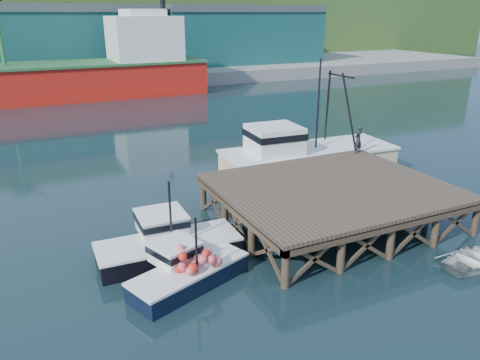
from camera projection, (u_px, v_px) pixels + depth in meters
ground at (241, 240)px, 23.87m from camera, size 300.00×300.00×0.00m
wharf at (334, 189)px, 25.29m from camera, size 12.00×10.00×2.62m
far_quay at (70, 72)px, 82.93m from camera, size 160.00×40.00×2.00m
warehouse_mid at (70, 41)px, 76.83m from camera, size 28.00×16.00×9.00m
warehouse_right at (235, 37)px, 89.03m from camera, size 30.00×16.00×9.00m
cargo_ship at (20, 76)px, 60.04m from camera, size 55.50×10.00×13.75m
hillside at (48, 12)px, 105.01m from camera, size 220.00×50.00×22.00m
boat_navy at (186, 270)px, 19.87m from camera, size 5.66×3.86×3.33m
boat_black at (167, 242)px, 22.09m from camera, size 6.70×5.65×4.10m
trawler at (306, 155)px, 32.40m from camera, size 12.42×5.10×8.15m
dinghy at (475, 258)px, 21.37m from camera, size 3.84×2.94×0.74m
dockworker at (358, 139)px, 30.93m from camera, size 0.80×0.68×1.86m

